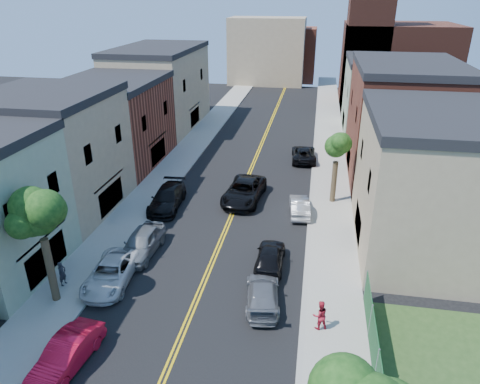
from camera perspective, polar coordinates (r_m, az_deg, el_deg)
The scene contains 26 objects.
sidewalk_left at distance 49.19m, azimuth -7.08°, elevation 5.15°, with size 3.20×100.00×0.15m, color gray.
sidewalk_right at distance 47.20m, azimuth 11.67°, elevation 3.97°, with size 3.20×100.00×0.15m, color gray.
curb_left at distance 48.72m, azimuth -5.10°, elevation 5.05°, with size 0.30×100.00×0.15m, color gray.
curb_right at distance 47.17m, azimuth 9.54°, elevation 4.13°, with size 0.30×100.00×0.15m, color gray.
bldg_left_tan_near at distance 37.41m, azimuth -23.13°, elevation 4.22°, with size 9.00×10.00×9.00m, color #998466.
bldg_left_brick at distance 46.66m, azimuth -16.02°, elevation 8.37°, with size 9.00×12.00×8.00m, color brown.
bldg_left_tan_far at distance 59.03m, azimuth -10.32°, elevation 12.91°, with size 9.00×16.00×9.50m, color #998466.
bldg_right_tan at distance 31.66m, azimuth 23.74°, elevation 0.58°, with size 9.00×12.00×9.00m, color #998466.
bldg_right_brick at distance 44.49m, azimuth 20.18°, elevation 8.39°, with size 9.00×14.00×10.00m, color brown.
bldg_right_palegrn at distance 58.12m, azimuth 18.02°, elevation 11.45°, with size 9.00×12.00×8.50m, color gray.
church at distance 72.68m, azimuth 18.84°, elevation 16.17°, with size 16.20×14.20×22.60m.
backdrop_left at distance 87.50m, azimuth 3.52°, elevation 17.75°, with size 14.00×8.00×12.00m, color #998466.
backdrop_center at distance 91.21m, azimuth 6.43°, elevation 17.30°, with size 10.00×8.00×10.00m, color brown.
tree_left_mid at distance 24.96m, azimuth -24.97°, elevation -0.66°, with size 5.20×5.20×9.29m.
tree_right_far at distance 35.93m, azimuth 12.64°, elevation 6.97°, with size 4.40×4.40×8.03m.
red_sedan at distance 23.47m, azimuth -21.56°, elevation -18.96°, with size 1.54×4.41×1.45m, color red.
white_pickup at distance 28.17m, azimuth -16.38°, elevation -10.05°, with size 2.39×5.18×1.44m, color silver.
grey_car_left at distance 30.53m, azimuth -12.61°, elevation -6.41°, with size 2.00×4.96×1.69m, color slate.
black_car_left at distance 36.55m, azimuth -9.42°, elevation -0.79°, with size 2.29×5.62×1.63m, color black.
grey_car_right at distance 25.56m, azimuth 2.95°, elevation -13.05°, with size 1.87×4.60×1.33m, color slate.
black_car_right at distance 28.54m, azimuth 3.92°, elevation -8.40°, with size 1.78×4.42×1.51m, color black.
silver_car_right at distance 35.34m, azimuth 7.71°, elevation -1.82°, with size 1.45×4.17×1.37m, color #9FA1A6.
dark_car_right_far at distance 46.87m, azimuth 8.27°, elevation 4.93°, with size 2.41×5.24×1.45m, color black.
black_suv_lane at distance 37.21m, azimuth 0.53°, elevation 0.12°, with size 2.89×6.26×1.74m, color black.
pedestrian_left at distance 28.70m, azimuth -22.05°, elevation -9.77°, with size 0.57×0.37×1.55m, color #23242A.
pedestrian_right at distance 23.99m, azimuth 10.32°, elevation -15.42°, with size 0.81×0.63×1.68m, color #AF1A2C.
Camera 1 is at (6.06, -4.31, 16.23)m, focal length 32.92 mm.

